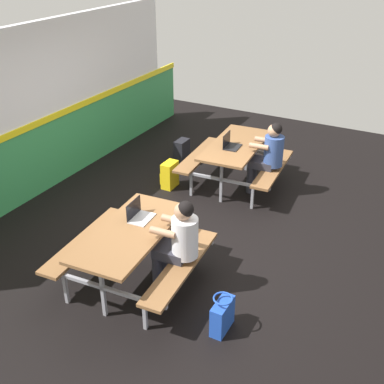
# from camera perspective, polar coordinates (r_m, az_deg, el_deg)

# --- Properties ---
(ground_plane) EXTENTS (10.00, 10.00, 0.02)m
(ground_plane) POSITION_cam_1_polar(r_m,az_deg,el_deg) (6.97, -0.72, -3.86)
(ground_plane) COLOR black
(accent_backdrop) EXTENTS (8.00, 0.14, 2.60)m
(accent_backdrop) POSITION_cam_1_polar(r_m,az_deg,el_deg) (7.88, -17.64, 8.87)
(accent_backdrop) COLOR #338C4C
(accent_backdrop) RESTS_ON ground
(picnic_table_left) EXTENTS (1.66, 1.66, 0.74)m
(picnic_table_left) POSITION_cam_1_polar(r_m,az_deg,el_deg) (5.60, -7.27, -6.02)
(picnic_table_left) COLOR brown
(picnic_table_left) RESTS_ON ground
(picnic_table_right) EXTENTS (1.66, 1.66, 0.74)m
(picnic_table_right) POSITION_cam_1_polar(r_m,az_deg,el_deg) (7.80, 5.20, 4.59)
(picnic_table_right) COLOR brown
(picnic_table_right) RESTS_ON ground
(student_nearer) EXTENTS (0.38, 0.53, 1.21)m
(student_nearer) POSITION_cam_1_polar(r_m,az_deg,el_deg) (5.38, -1.61, -5.62)
(student_nearer) COLOR #2D2D38
(student_nearer) RESTS_ON ground
(student_further) EXTENTS (0.38, 0.53, 1.21)m
(student_further) POSITION_cam_1_polar(r_m,az_deg,el_deg) (7.56, 9.11, 4.65)
(student_further) COLOR #2D2D38
(student_further) RESTS_ON ground
(laptop_silver) EXTENTS (0.34, 0.24, 0.22)m
(laptop_silver) POSITION_cam_1_polar(r_m,az_deg,el_deg) (5.70, -6.34, -2.73)
(laptop_silver) COLOR silver
(laptop_silver) RESTS_ON picnic_table_left
(laptop_dark) EXTENTS (0.34, 0.24, 0.22)m
(laptop_dark) POSITION_cam_1_polar(r_m,az_deg,el_deg) (7.59, 4.61, 5.68)
(laptop_dark) COLOR black
(laptop_dark) RESTS_ON picnic_table_right
(backpack_dark) EXTENTS (0.30, 0.22, 0.44)m
(backpack_dark) POSITION_cam_1_polar(r_m,az_deg,el_deg) (7.87, -2.71, 2.04)
(backpack_dark) COLOR yellow
(backpack_dark) RESTS_ON ground
(tote_bag_bright) EXTENTS (0.34, 0.21, 0.43)m
(tote_bag_bright) POSITION_cam_1_polar(r_m,az_deg,el_deg) (5.19, 3.63, -14.45)
(tote_bag_bright) COLOR #1E47B2
(tote_bag_bright) RESTS_ON ground
(satchel_spare) EXTENTS (0.30, 0.22, 0.44)m
(satchel_spare) POSITION_cam_1_polar(r_m,az_deg,el_deg) (8.72, -1.25, 4.84)
(satchel_spare) COLOR black
(satchel_spare) RESTS_ON ground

